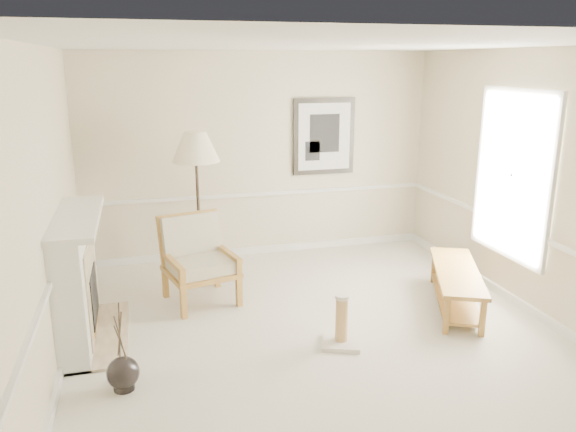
# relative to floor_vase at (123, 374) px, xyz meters

# --- Properties ---
(ground) EXTENTS (5.50, 5.50, 0.00)m
(ground) POSITION_rel_floor_vase_xyz_m (1.92, 0.50, -0.15)
(ground) COLOR silver
(ground) RESTS_ON ground
(room) EXTENTS (5.04, 5.54, 2.92)m
(room) POSITION_rel_floor_vase_xyz_m (2.06, 0.57, 1.71)
(room) COLOR beige
(room) RESTS_ON ground
(fireplace) EXTENTS (0.64, 1.64, 1.31)m
(fireplace) POSITION_rel_floor_vase_xyz_m (-0.42, 1.10, 0.49)
(fireplace) COLOR white
(fireplace) RESTS_ON ground
(floor_vase) EXTENTS (0.28, 0.28, 0.83)m
(floor_vase) POSITION_rel_floor_vase_xyz_m (0.00, 0.00, 0.00)
(floor_vase) COLOR black
(floor_vase) RESTS_ON ground
(armchair) EXTENTS (0.93, 0.97, 1.01)m
(armchair) POSITION_rel_floor_vase_xyz_m (0.84, 1.80, 0.39)
(armchair) COLOR #B07B39
(armchair) RESTS_ON ground
(floor_lamp) EXTENTS (0.78, 0.78, 1.91)m
(floor_lamp) POSITION_rel_floor_vase_xyz_m (0.96, 2.57, 1.51)
(floor_lamp) COLOR black
(floor_lamp) RESTS_ON ground
(bench) EXTENTS (1.08, 1.64, 0.45)m
(bench) POSITION_rel_floor_vase_xyz_m (3.69, 0.79, 0.15)
(bench) COLOR #B07B39
(bench) RESTS_ON ground
(scratching_post) EXTENTS (0.48, 0.48, 0.53)m
(scratching_post) POSITION_rel_floor_vase_xyz_m (2.10, 0.27, 0.02)
(scratching_post) COLOR silver
(scratching_post) RESTS_ON ground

